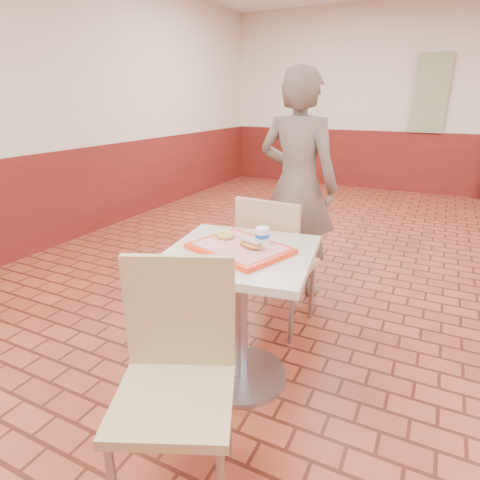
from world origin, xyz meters
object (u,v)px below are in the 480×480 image
at_px(customer, 297,186).
at_px(paper_cup, 262,236).
at_px(main_table, 240,295).
at_px(ring_donut, 225,235).
at_px(chair_main_front, 177,368).
at_px(chair_main_back, 274,258).
at_px(serving_tray, 240,248).
at_px(long_john_donut, 251,244).

distance_m(customer, paper_cup, 1.20).
relative_size(main_table, ring_donut, 7.72).
bearing_deg(chair_main_front, chair_main_back, 70.14).
bearing_deg(customer, serving_tray, 99.55).
bearing_deg(chair_main_back, main_table, 97.62).
distance_m(chair_main_back, serving_tray, 0.64).
bearing_deg(serving_tray, chair_main_back, 93.59).
height_order(chair_main_front, serving_tray, chair_main_front).
bearing_deg(serving_tray, paper_cup, 34.42).
height_order(ring_donut, long_john_donut, long_john_donut).
relative_size(customer, ring_donut, 17.34).
xyz_separation_m(chair_main_back, serving_tray, (0.04, -0.58, 0.27)).
xyz_separation_m(main_table, customer, (-0.12, 1.25, 0.35)).
relative_size(customer, long_john_donut, 11.85).
height_order(chair_main_front, customer, customer).
distance_m(main_table, serving_tray, 0.27).
bearing_deg(serving_tray, long_john_donut, -5.23).
bearing_deg(ring_donut, main_table, -30.24).
xyz_separation_m(chair_main_back, ring_donut, (-0.09, -0.51, 0.31)).
bearing_deg(customer, ring_donut, 93.68).
height_order(main_table, long_john_donut, long_john_donut).
height_order(main_table, customer, customer).
relative_size(main_table, long_john_donut, 5.28).
distance_m(chair_main_front, paper_cup, 0.81).
bearing_deg(main_table, customer, 95.32).
relative_size(serving_tray, paper_cup, 5.13).
bearing_deg(paper_cup, ring_donut, 177.84).
bearing_deg(chair_main_back, long_john_donut, 103.96).
bearing_deg(ring_donut, paper_cup, -2.16).
distance_m(chair_main_back, long_john_donut, 0.67).
distance_m(ring_donut, paper_cup, 0.23).
bearing_deg(long_john_donut, chair_main_back, 99.92).
bearing_deg(main_table, paper_cup, 34.42).
bearing_deg(main_table, chair_main_back, 93.59).
bearing_deg(paper_cup, customer, 100.18).
bearing_deg(main_table, serving_tray, 0.00).
height_order(chair_main_back, customer, customer).
bearing_deg(main_table, chair_main_front, -85.00).
relative_size(chair_main_back, ring_donut, 9.27).
height_order(chair_main_back, ring_donut, chair_main_back).
relative_size(serving_tray, ring_donut, 4.63).
bearing_deg(long_john_donut, paper_cup, 67.36).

